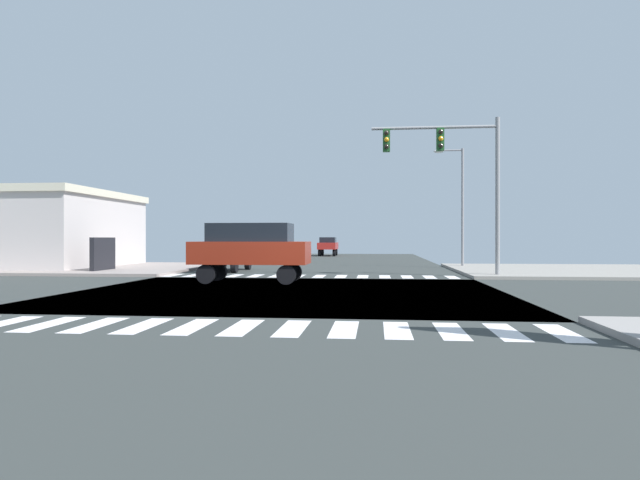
{
  "coord_description": "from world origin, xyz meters",
  "views": [
    {
      "loc": [
        2.85,
        -17.74,
        1.73
      ],
      "look_at": [
        0.24,
        7.7,
        1.67
      ],
      "focal_mm": 30.7,
      "sensor_mm": 36.0,
      "label": 1
    }
  ],
  "objects_px": {
    "traffic_signal_mast": "(450,161)",
    "street_lamp": "(458,195)",
    "suv_farside_2": "(251,247)",
    "suv_nearside_1": "(270,243)",
    "sedan_crossing_1": "(328,245)",
    "bank_building": "(20,230)",
    "sedan_leading_2": "(228,250)"
  },
  "relations": [
    {
      "from": "bank_building",
      "to": "suv_farside_2",
      "type": "relative_size",
      "value": 2.83
    },
    {
      "from": "suv_farside_2",
      "to": "sedan_leading_2",
      "type": "height_order",
      "value": "suv_farside_2"
    },
    {
      "from": "suv_nearside_1",
      "to": "suv_farside_2",
      "type": "bearing_deg",
      "value": 98.78
    },
    {
      "from": "suv_nearside_1",
      "to": "street_lamp",
      "type": "bearing_deg",
      "value": 151.03
    },
    {
      "from": "street_lamp",
      "to": "bank_building",
      "type": "distance_m",
      "value": 26.02
    },
    {
      "from": "suv_nearside_1",
      "to": "sedan_leading_2",
      "type": "relative_size",
      "value": 1.07
    },
    {
      "from": "street_lamp",
      "to": "sedan_leading_2",
      "type": "distance_m",
      "value": 13.84
    },
    {
      "from": "traffic_signal_mast",
      "to": "street_lamp",
      "type": "relative_size",
      "value": 1.01
    },
    {
      "from": "traffic_signal_mast",
      "to": "suv_farside_2",
      "type": "bearing_deg",
      "value": -155.4
    },
    {
      "from": "sedan_crossing_1",
      "to": "sedan_leading_2",
      "type": "relative_size",
      "value": 1.0
    },
    {
      "from": "traffic_signal_mast",
      "to": "street_lamp",
      "type": "height_order",
      "value": "traffic_signal_mast"
    },
    {
      "from": "bank_building",
      "to": "sedan_crossing_1",
      "type": "xyz_separation_m",
      "value": [
        16.11,
        24.86,
        -1.14
      ]
    },
    {
      "from": "suv_farside_2",
      "to": "sedan_leading_2",
      "type": "bearing_deg",
      "value": -158.19
    },
    {
      "from": "traffic_signal_mast",
      "to": "bank_building",
      "type": "relative_size",
      "value": 0.55
    },
    {
      "from": "suv_nearside_1",
      "to": "sedan_crossing_1",
      "type": "bearing_deg",
      "value": -101.2
    },
    {
      "from": "traffic_signal_mast",
      "to": "suv_farside_2",
      "type": "distance_m",
      "value": 9.85
    },
    {
      "from": "suv_nearside_1",
      "to": "suv_farside_2",
      "type": "height_order",
      "value": "same"
    },
    {
      "from": "bank_building",
      "to": "sedan_leading_2",
      "type": "xyz_separation_m",
      "value": [
        13.11,
        -1.85,
        -1.14
      ]
    },
    {
      "from": "traffic_signal_mast",
      "to": "sedan_leading_2",
      "type": "distance_m",
      "value": 12.39
    },
    {
      "from": "bank_building",
      "to": "sedan_leading_2",
      "type": "distance_m",
      "value": 13.29
    },
    {
      "from": "bank_building",
      "to": "suv_nearside_1",
      "type": "relative_size",
      "value": 2.83
    },
    {
      "from": "street_lamp",
      "to": "traffic_signal_mast",
      "type": "bearing_deg",
      "value": -100.78
    },
    {
      "from": "suv_farside_2",
      "to": "sedan_leading_2",
      "type": "relative_size",
      "value": 1.07
    },
    {
      "from": "bank_building",
      "to": "suv_farside_2",
      "type": "height_order",
      "value": "bank_building"
    },
    {
      "from": "suv_nearside_1",
      "to": "sedan_leading_2",
      "type": "bearing_deg",
      "value": 90.0
    },
    {
      "from": "suv_nearside_1",
      "to": "sedan_leading_2",
      "type": "xyz_separation_m",
      "value": [
        0.0,
        -11.56,
        -0.28
      ]
    },
    {
      "from": "bank_building",
      "to": "street_lamp",
      "type": "bearing_deg",
      "value": 5.94
    },
    {
      "from": "sedan_leading_2",
      "to": "suv_nearside_1",
      "type": "bearing_deg",
      "value": -90.0
    },
    {
      "from": "traffic_signal_mast",
      "to": "bank_building",
      "type": "xyz_separation_m",
      "value": [
        -24.27,
        5.34,
        -2.98
      ]
    },
    {
      "from": "bank_building",
      "to": "suv_nearside_1",
      "type": "height_order",
      "value": "bank_building"
    },
    {
      "from": "traffic_signal_mast",
      "to": "sedan_crossing_1",
      "type": "height_order",
      "value": "traffic_signal_mast"
    },
    {
      "from": "street_lamp",
      "to": "sedan_leading_2",
      "type": "xyz_separation_m",
      "value": [
        -12.68,
        -4.54,
        -3.19
      ]
    }
  ]
}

